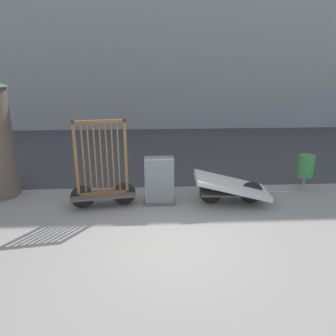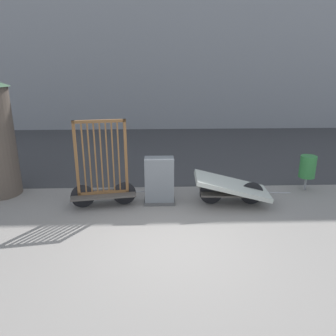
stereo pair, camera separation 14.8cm
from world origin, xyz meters
name	(u,v)px [view 1 (the left image)]	position (x,y,z in m)	size (l,w,h in m)	color
ground_plane	(174,246)	(0.00, 0.00, 0.00)	(60.00, 60.00, 0.00)	gray
road_strip	(161,149)	(0.00, 7.59, 0.00)	(56.00, 8.71, 0.01)	#38383A
building_facade	(156,4)	(0.00, 13.95, 6.48)	(48.00, 4.00, 12.96)	gray
bike_cart_with_bedframe	(103,179)	(-1.61, 1.98, 0.74)	(2.31, 0.83, 2.19)	#4C4742
bike_cart_with_mattress	(232,187)	(1.62, 1.98, 0.46)	(2.45, 1.10, 0.78)	#4C4742
utility_cabinet	(159,182)	(-0.22, 2.11, 0.56)	(0.79, 0.45, 1.21)	#4C4C4C
trash_bin	(306,166)	(3.95, 2.89, 0.68)	(0.44, 0.44, 1.00)	gray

